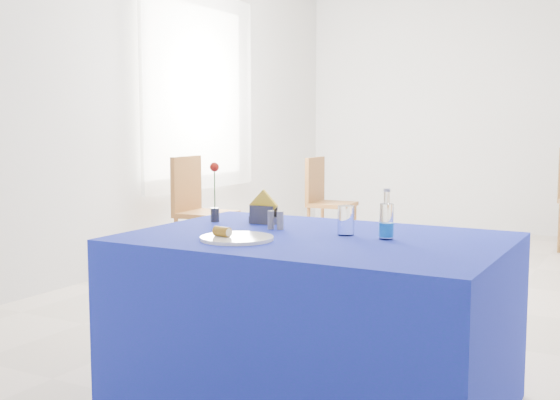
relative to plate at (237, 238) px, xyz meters
The scene contains 15 objects.
floor 2.38m from the plate, 87.75° to the left, with size 7.00×7.00×0.00m, color beige.
room_shell 2.46m from the plate, 87.75° to the left, with size 7.00×7.00×7.00m.
window_pane 3.95m from the plate, 127.94° to the left, with size 0.04×1.50×1.60m, color white.
curtain 3.91m from the plate, 127.12° to the left, with size 0.04×1.75×1.85m, color white.
plate is the anchor object (origin of this frame).
drinking_glass 0.49m from the plate, 43.35° to the left, with size 0.07×0.07×0.13m, color white.
salt_shaker 0.34m from the plate, 86.49° to the left, with size 0.03×0.03×0.09m, color slate.
pepper_shaker 0.33m from the plate, 94.10° to the left, with size 0.03×0.03×0.09m, color slate.
blue_table 0.52m from the plate, 45.93° to the left, with size 1.60×1.10×0.76m.
water_bottle 0.63m from the plate, 30.60° to the left, with size 0.06×0.06×0.21m.
napkin_holder 0.49m from the plate, 106.81° to the left, with size 0.15×0.06×0.17m.
rose_vase 0.58m from the plate, 133.31° to the left, with size 0.05×0.05×0.30m.
chair_win_a 3.10m from the plate, 128.45° to the left, with size 0.46×0.46×0.97m.
chair_win_b 4.05m from the plate, 109.86° to the left, with size 0.43×0.43×0.91m.
banana_pieces 0.07m from the plate, 148.21° to the right, with size 0.08×0.06×0.04m.
Camera 1 is at (1.46, -4.71, 1.24)m, focal length 45.00 mm.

